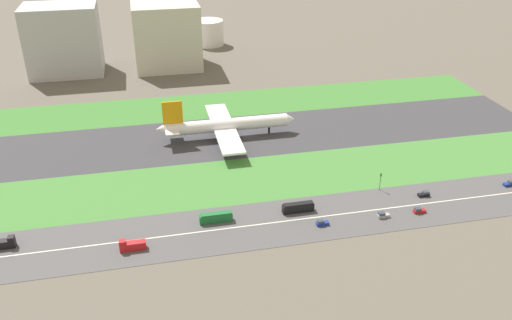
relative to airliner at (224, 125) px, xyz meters
name	(u,v)px	position (x,y,z in m)	size (l,w,h in m)	color
ground_plane	(247,135)	(10.45, 0.00, -6.23)	(800.00, 800.00, 0.00)	#5B564C
runway	(247,135)	(10.45, 0.00, -6.18)	(280.00, 46.00, 0.10)	#38383D
grass_median_north	(232,104)	(10.45, 41.00, -6.18)	(280.00, 36.00, 0.10)	#3D7A33
grass_median_south	(267,177)	(10.45, -41.00, -6.18)	(280.00, 36.00, 0.10)	#427F38
highway	(288,221)	(10.45, -73.00, -6.18)	(280.00, 28.00, 0.10)	#4C4C4F
highway_centerline	(288,221)	(10.45, -73.00, -6.13)	(266.00, 0.50, 0.01)	silver
airliner	(224,125)	(0.00, 0.00, 0.00)	(65.00, 56.00, 19.70)	white
truck_0	(132,245)	(-43.39, -78.00, -4.56)	(8.40, 2.50, 4.00)	#B2191E
car_0	(419,211)	(58.14, -78.00, -5.31)	(4.40, 1.80, 2.00)	#B2191E
car_3	(383,215)	(44.12, -78.00, -5.31)	(4.40, 1.80, 2.00)	#99999E
bus_1	(216,217)	(-14.37, -68.00, -4.41)	(11.60, 2.50, 3.50)	#19662D
bus_0	(298,207)	(15.60, -68.00, -4.41)	(11.60, 2.50, 3.50)	black
car_4	(322,223)	(21.35, -78.00, -5.31)	(4.40, 1.80, 2.00)	navy
truck_1	(3,244)	(-84.57, -68.00, -4.56)	(8.40, 2.50, 4.00)	black
car_5	(424,194)	(65.49, -68.00, -5.31)	(4.40, 1.80, 2.00)	black
car_2	(510,184)	(102.11, -68.00, -5.31)	(4.40, 1.80, 2.00)	navy
traffic_light	(380,180)	(50.80, -60.01, -1.94)	(0.36, 0.50, 7.20)	#4C4C51
terminal_building	(64,40)	(-79.55, 114.00, 14.54)	(43.11, 30.79, 41.54)	#B2B2B7
hangar_building	(167,35)	(-17.55, 114.00, 13.78)	(40.50, 36.05, 40.02)	beige
fuel_tank_west	(208,33)	(14.41, 159.00, 2.63)	(22.04, 22.04, 17.73)	silver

